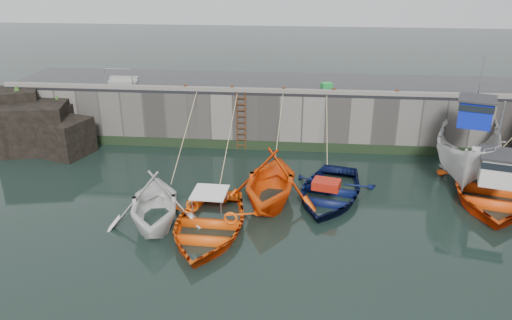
# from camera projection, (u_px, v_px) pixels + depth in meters

# --- Properties ---
(ground) EXTENTS (120.00, 120.00, 0.00)m
(ground) POSITION_uv_depth(u_px,v_px,m) (263.00, 252.00, 17.82)
(ground) COLOR black
(ground) RESTS_ON ground
(quay_back) EXTENTS (30.00, 5.00, 3.00)m
(quay_back) POSITION_uv_depth(u_px,v_px,m) (281.00, 110.00, 28.74)
(quay_back) COLOR slate
(quay_back) RESTS_ON ground
(road_back) EXTENTS (30.00, 5.00, 0.16)m
(road_back) POSITION_uv_depth(u_px,v_px,m) (282.00, 83.00, 28.13)
(road_back) COLOR black
(road_back) RESTS_ON quay_back
(kerb_back) EXTENTS (30.00, 0.30, 0.20)m
(kerb_back) POSITION_uv_depth(u_px,v_px,m) (280.00, 91.00, 25.90)
(kerb_back) COLOR slate
(kerb_back) RESTS_ON road_back
(algae_back) EXTENTS (30.00, 0.08, 0.50)m
(algae_back) POSITION_uv_depth(u_px,v_px,m) (278.00, 146.00, 26.88)
(algae_back) COLOR black
(algae_back) RESTS_ON ground
(rock_outcrop) EXTENTS (5.85, 4.24, 3.41)m
(rock_outcrop) POSITION_uv_depth(u_px,v_px,m) (38.00, 126.00, 26.85)
(rock_outcrop) COLOR black
(rock_outcrop) RESTS_ON ground
(ladder) EXTENTS (0.51, 0.08, 3.20)m
(ladder) POSITION_uv_depth(u_px,v_px,m) (241.00, 122.00, 26.50)
(ladder) COLOR #3F1E0F
(ladder) RESTS_ON ground
(boat_near_white) EXTENTS (4.83, 5.31, 2.42)m
(boat_near_white) POSITION_uv_depth(u_px,v_px,m) (156.00, 223.00, 19.74)
(boat_near_white) COLOR silver
(boat_near_white) RESTS_ON ground
(boat_near_white_rope) EXTENTS (0.04, 6.39, 3.10)m
(boat_near_white_rope) POSITION_uv_depth(u_px,v_px,m) (186.00, 168.00, 24.72)
(boat_near_white_rope) COLOR tan
(boat_near_white_rope) RESTS_ON ground
(boat_near_blue) EXTENTS (4.21, 5.75, 1.16)m
(boat_near_blue) POSITION_uv_depth(u_px,v_px,m) (208.00, 232.00, 19.08)
(boat_near_blue) COLOR #E64F0C
(boat_near_blue) RESTS_ON ground
(boat_near_blue_rope) EXTENTS (0.04, 6.85, 3.10)m
(boat_near_blue_rope) POSITION_uv_depth(u_px,v_px,m) (230.00, 172.00, 24.30)
(boat_near_blue_rope) COLOR tan
(boat_near_blue_rope) RESTS_ON ground
(boat_near_blacktrim) EXTENTS (4.78, 5.41, 2.65)m
(boat_near_blacktrim) POSITION_uv_depth(u_px,v_px,m) (270.00, 202.00, 21.39)
(boat_near_blacktrim) COLOR #FA550D
(boat_near_blacktrim) RESTS_ON ground
(boat_near_blacktrim_rope) EXTENTS (0.04, 4.46, 3.10)m
(boat_near_blacktrim_rope) POSITION_uv_depth(u_px,v_px,m) (276.00, 163.00, 25.35)
(boat_near_blacktrim_rope) COLOR tan
(boat_near_blacktrim_rope) RESTS_ON ground
(boat_near_navy) EXTENTS (4.99, 6.14, 1.12)m
(boat_near_navy) POSITION_uv_depth(u_px,v_px,m) (329.00, 198.00, 21.76)
(boat_near_navy) COLOR #091139
(boat_near_navy) RESTS_ON ground
(boat_near_navy_rope) EXTENTS (0.04, 3.95, 3.10)m
(boat_near_navy_rope) POSITION_uv_depth(u_px,v_px,m) (326.00, 162.00, 25.43)
(boat_near_navy_rope) COLOR tan
(boat_near_navy_rope) RESTS_ON ground
(boat_far_white) EXTENTS (5.14, 8.19, 5.96)m
(boat_far_white) POSITION_uv_depth(u_px,v_px,m) (469.00, 149.00, 23.78)
(boat_far_white) COLOR silver
(boat_far_white) RESTS_ON ground
(boat_far_orange) EXTENTS (6.39, 7.75, 4.39)m
(boat_far_orange) POSITION_uv_depth(u_px,v_px,m) (492.00, 189.00, 21.51)
(boat_far_orange) COLOR #E8450C
(boat_far_orange) RESTS_ON ground
(fish_crate) EXTENTS (0.66, 0.59, 0.28)m
(fish_crate) POSITION_uv_depth(u_px,v_px,m) (327.00, 85.00, 26.78)
(fish_crate) COLOR green
(fish_crate) RESTS_ON road_back
(railing) EXTENTS (1.60, 1.05, 1.00)m
(railing) POSITION_uv_depth(u_px,v_px,m) (123.00, 80.00, 27.64)
(railing) COLOR #A5A8AD
(railing) RESTS_ON road_back
(bollard_a) EXTENTS (0.18, 0.18, 0.28)m
(bollard_a) POSITION_uv_depth(u_px,v_px,m) (185.00, 87.00, 26.42)
(bollard_a) COLOR #3F1E0F
(bollard_a) RESTS_ON road_back
(bollard_b) EXTENTS (0.18, 0.18, 0.28)m
(bollard_b) POSITION_uv_depth(u_px,v_px,m) (232.00, 88.00, 26.20)
(bollard_b) COLOR #3F1E0F
(bollard_b) RESTS_ON road_back
(bollard_c) EXTENTS (0.18, 0.18, 0.28)m
(bollard_c) POSITION_uv_depth(u_px,v_px,m) (283.00, 90.00, 25.96)
(bollard_c) COLOR #3F1E0F
(bollard_c) RESTS_ON road_back
(bollard_d) EXTENTS (0.18, 0.18, 0.28)m
(bollard_d) POSITION_uv_depth(u_px,v_px,m) (334.00, 91.00, 25.74)
(bollard_d) COLOR #3F1E0F
(bollard_d) RESTS_ON road_back
(bollard_e) EXTENTS (0.18, 0.18, 0.28)m
(bollard_e) POSITION_uv_depth(u_px,v_px,m) (397.00, 92.00, 25.46)
(bollard_e) COLOR #3F1E0F
(bollard_e) RESTS_ON road_back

